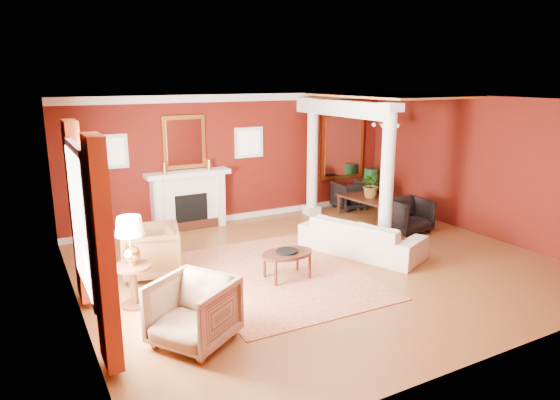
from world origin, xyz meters
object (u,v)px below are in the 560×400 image
armchair_leopard (150,249)px  armchair_stripe (193,309)px  coffee_table (287,255)px  side_table (131,248)px  sofa (361,231)px  dining_table (370,202)px

armchair_leopard → armchair_stripe: 2.45m
coffee_table → side_table: side_table is taller
sofa → armchair_leopard: size_ratio=2.45×
side_table → armchair_stripe: bearing=-73.7°
sofa → dining_table: (1.68, 1.86, -0.04)m
armchair_stripe → dining_table: armchair_stripe is taller
sofa → dining_table: bearing=-65.8°
armchair_leopard → coffee_table: armchair_leopard is taller
armchair_leopard → side_table: size_ratio=0.69×
side_table → dining_table: side_table is taller
sofa → side_table: 4.32m
sofa → armchair_leopard: (-3.78, 0.80, 0.02)m
coffee_table → dining_table: dining_table is taller
side_table → coffee_table: bearing=-4.0°
sofa → dining_table: sofa is taller
coffee_table → dining_table: 4.17m
sofa → coffee_table: size_ratio=2.54×
armchair_leopard → side_table: (-0.51, -1.02, 0.43)m
coffee_table → side_table: (-2.46, 0.17, 0.49)m
sofa → armchair_leopard: 3.87m
sofa → armchair_leopard: armchair_leopard is taller
armchair_stripe → side_table: bearing=162.5°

